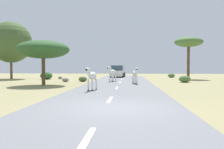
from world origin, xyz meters
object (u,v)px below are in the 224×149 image
at_px(zebra_0, 135,74).
at_px(tree_1, 11,42).
at_px(zebra_2, 112,72).
at_px(rock_2, 65,80).
at_px(bush_1, 171,76).
at_px(bush_2, 83,79).
at_px(bush_3, 185,79).
at_px(car_0, 118,72).
at_px(rock_1, 60,78).
at_px(tree_0, 43,50).
at_px(zebra_1, 92,76).
at_px(tree_2, 189,43).
at_px(bush_4, 46,76).

xyz_separation_m(zebra_0, tree_1, (-15.98, 8.53, 3.84)).
xyz_separation_m(zebra_2, rock_2, (-4.95, 0.05, -0.80)).
distance_m(bush_1, bush_2, 15.02).
xyz_separation_m(zebra_2, tree_1, (-13.70, 5.47, 3.78)).
distance_m(zebra_0, bush_3, 5.99).
distance_m(bush_1, rock_2, 16.63).
xyz_separation_m(zebra_0, bush_2, (-5.46, 3.53, -0.68)).
xyz_separation_m(bush_1, rock_2, (-12.89, -10.51, -0.10)).
bearing_deg(bush_3, car_0, 124.96).
bearing_deg(bush_2, bush_3, -2.47).
bearing_deg(rock_1, bush_2, -51.41).
bearing_deg(bush_1, bush_2, -137.79).
distance_m(car_0, tree_0, 16.26).
relative_size(bush_1, rock_1, 1.90).
xyz_separation_m(zebra_0, bush_1, (5.66, 13.62, -0.65)).
bearing_deg(rock_1, zebra_0, -42.00).
relative_size(rock_1, rock_2, 0.77).
distance_m(zebra_0, rock_2, 7.90).
bearing_deg(car_0, zebra_1, -88.49).
xyz_separation_m(rock_1, rock_2, (2.17, -5.34, 0.04)).
distance_m(zebra_2, bush_2, 3.31).
relative_size(zebra_2, tree_2, 0.30).
xyz_separation_m(bush_2, bush_3, (10.56, -0.46, 0.08)).
height_order(tree_1, bush_2, tree_1).
distance_m(tree_1, bush_2, 12.49).
bearing_deg(zebra_1, tree_1, -34.86).
distance_m(zebra_0, zebra_1, 6.60).
height_order(car_0, tree_2, tree_2).
height_order(tree_1, bush_3, tree_1).
distance_m(tree_1, rock_2, 11.27).
distance_m(tree_0, rock_2, 5.49).
relative_size(bush_2, bush_3, 0.78).
xyz_separation_m(tree_0, rock_2, (0.60, 4.66, -2.83)).
distance_m(zebra_2, car_0, 10.50).
bearing_deg(tree_1, rock_1, -0.66).
height_order(bush_4, rock_1, bush_4).
distance_m(zebra_1, tree_2, 19.00).
distance_m(zebra_1, rock_1, 15.75).
bearing_deg(zebra_1, tree_2, -109.64).
distance_m(zebra_1, bush_3, 12.07).
bearing_deg(zebra_0, bush_4, -43.54).
relative_size(car_0, tree_1, 0.59).
height_order(tree_0, rock_2, tree_0).
distance_m(tree_0, rock_1, 10.53).
distance_m(bush_2, bush_3, 10.57).
distance_m(bush_3, bush_4, 16.67).
bearing_deg(car_0, rock_2, -111.94).
distance_m(zebra_1, bush_4, 15.71).
bearing_deg(zebra_1, zebra_0, -103.48).
height_order(tree_0, bush_3, tree_0).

